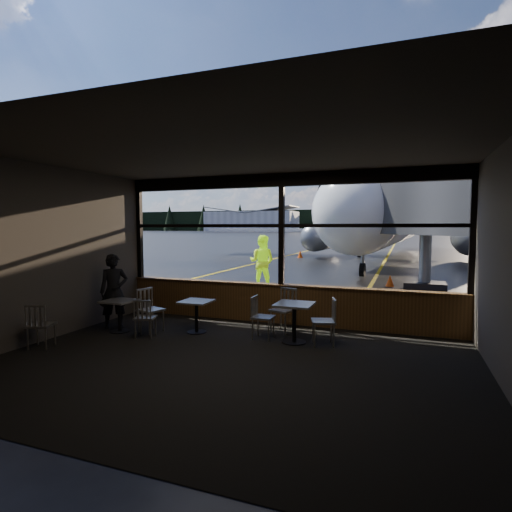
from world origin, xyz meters
The scene contains 32 objects.
ground_plane centered at (0.00, 120.00, 0.00)m, with size 520.00×520.00×0.00m, color black.
carpet_floor centered at (0.00, -3.00, 0.01)m, with size 8.00×6.00×0.01m, color black.
ceiling centered at (0.00, -3.00, 3.50)m, with size 8.00×6.00×0.04m, color #38332D.
wall_left centered at (-4.00, -3.00, 1.75)m, with size 0.04×6.00×3.50m, color #463F38.
wall_back centered at (0.00, -6.00, 1.75)m, with size 8.00×0.04×3.50m, color #463F38.
window_sill centered at (0.00, 0.00, 0.45)m, with size 8.00×0.28×0.90m, color #57371A.
window_header centered at (0.00, 0.00, 3.35)m, with size 8.00×0.18×0.30m, color black.
mullion_left centered at (-3.95, 0.00, 2.20)m, with size 0.12×0.12×2.60m, color black.
mullion_centre centered at (0.00, 0.00, 2.20)m, with size 0.12×0.12×2.60m, color black.
mullion_right centered at (3.95, 0.00, 2.20)m, with size 0.12×0.12×2.60m, color black.
window_transom centered at (0.00, 0.00, 2.30)m, with size 8.00×0.10×0.08m, color black.
airliner centered at (1.67, 21.62, 5.30)m, with size 28.90×34.69×10.60m, color white, non-canonical shape.
jet_bridge centered at (3.60, 5.50, 2.26)m, with size 8.49×10.38×4.53m, color #2B2B2E, non-canonical shape.
cafe_table_near centered at (0.70, -1.45, 0.39)m, with size 0.71×0.71×0.78m, color #9C988F, non-canonical shape.
cafe_table_mid centered at (-1.46, -1.45, 0.35)m, with size 0.63×0.63×0.70m, color #9C978F, non-canonical shape.
cafe_table_left centered at (-3.05, -1.98, 0.35)m, with size 0.64×0.64×0.70m, color gray, non-canonical shape.
chair_near_e centered at (1.27, -1.42, 0.46)m, with size 0.50×0.50×0.92m, color beige, non-canonical shape.
chair_near_w centered at (0.04, -1.41, 0.44)m, with size 0.48×0.48×0.88m, color #ACA69B, non-canonical shape.
chair_near_n centered at (0.28, -0.79, 0.48)m, with size 0.52×0.52×0.96m, color #B7B2A5, non-canonical shape.
chair_mid_s centered at (-2.25, -2.15, 0.41)m, with size 0.45×0.45×0.82m, color #B0AB9F, non-canonical shape.
chair_mid_w centered at (-2.41, -1.74, 0.47)m, with size 0.52×0.52×0.95m, color #B9B4A7, non-canonical shape.
chair_left_s centered at (-3.65, -3.42, 0.43)m, with size 0.47×0.47×0.86m, color beige, non-canonical shape.
passenger centered at (-3.40, -1.71, 0.83)m, with size 0.61×0.40×1.67m, color black.
ground_crew centered at (-2.24, 4.96, 0.98)m, with size 0.96×0.75×1.97m, color #BFF219.
cone_nose centered at (2.20, 7.09, 0.22)m, with size 0.32×0.32×0.44m, color #FF6208.
cone_wing centered at (-4.53, 19.86, 0.27)m, with size 0.39×0.39×0.55m, color #EC4807.
hangar_left centered at (-70.00, 180.00, 5.50)m, with size 45.00×18.00×11.00m, color silver, non-canonical shape.
hangar_mid centered at (0.00, 185.00, 5.00)m, with size 38.00×15.00×10.00m, color silver, non-canonical shape.
fuel_tank_a centered at (-30.00, 182.00, 3.00)m, with size 8.00×8.00×6.00m, color silver.
fuel_tank_b centered at (-20.00, 182.00, 3.00)m, with size 8.00×8.00×6.00m, color silver.
fuel_tank_c centered at (-10.00, 182.00, 3.00)m, with size 8.00×8.00×6.00m, color silver.
treeline centered at (0.00, 210.00, 6.00)m, with size 360.00×3.00×12.00m, color black.
Camera 1 is at (2.68, -8.90, 2.27)m, focal length 28.00 mm.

